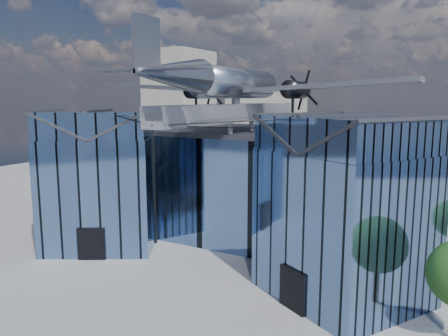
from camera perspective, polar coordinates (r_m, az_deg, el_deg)
The scene contains 5 objects.
ground_plane at distance 35.46m, azimuth -1.63°, elevation -12.02°, with size 120.00×120.00×0.00m, color gray.
museum at distance 38.85m, azimuth 2.78°, elevation -1.64°, with size 32.88×24.50×17.60m.
bg_towers at distance 80.35m, azimuth 18.41°, elevation 6.67°, with size 77.00×24.50×26.00m.
tree_plaza_w at distance 49.36m, azimuth -20.48°, elevation -2.69°, with size 3.11×3.11×4.69m.
tree_side_w at distance 53.71m, azimuth -17.72°, elevation -0.71°, with size 4.47×4.47×5.95m.
Camera 1 is at (17.19, -28.26, 12.79)m, focal length 35.00 mm.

